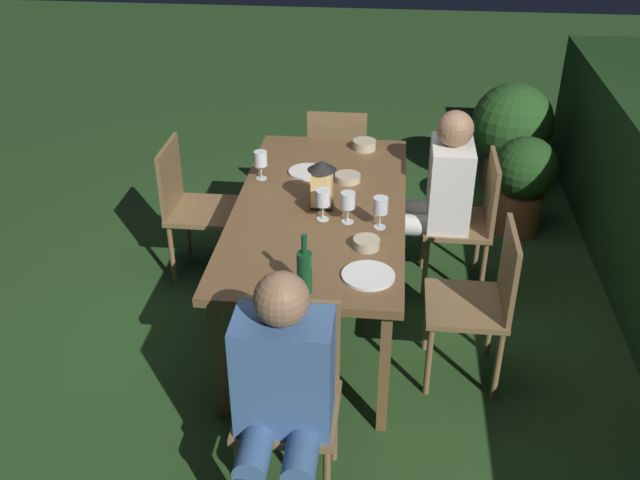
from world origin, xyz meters
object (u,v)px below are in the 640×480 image
(bowl_olives, at_px, (348,178))
(bowl_bread, at_px, (364,144))
(potted_plant_corner, at_px, (524,180))
(chair_side_right_a, at_px, (469,217))
(dining_table, at_px, (320,213))
(wine_glass_c, at_px, (261,160))
(person_in_blue, at_px, (282,395))
(bowl_salad, at_px, (366,243))
(wine_glass_b, at_px, (381,207))
(wine_glass_d, at_px, (348,202))
(green_bottle_on_table, at_px, (304,271))
(chair_side_right_b, at_px, (481,298))
(wine_glass_a, at_px, (323,199))
(chair_head_near, at_px, (338,159))
(chair_head_far, at_px, (290,390))
(lantern_centerpiece, at_px, (322,181))
(potted_plant_by_hedge, at_px, (512,130))
(plate_b, at_px, (308,172))
(person_in_cream, at_px, (438,193))
(plate_a, at_px, (368,275))
(chair_side_left_a, at_px, (191,203))

(bowl_olives, xyz_separation_m, bowl_bread, (-0.47, 0.07, 0.01))
(potted_plant_corner, bearing_deg, chair_side_right_a, -30.56)
(dining_table, height_order, chair_side_right_a, chair_side_right_a)
(bowl_bread, bearing_deg, potted_plant_corner, 109.25)
(wine_glass_c, bearing_deg, potted_plant_corner, 117.73)
(person_in_blue, bearing_deg, potted_plant_corner, 153.17)
(bowl_olives, bearing_deg, bowl_salad, 11.15)
(wine_glass_b, distance_m, potted_plant_corner, 1.74)
(wine_glass_d, bearing_deg, green_bottle_on_table, -12.15)
(dining_table, xyz_separation_m, wine_glass_b, (0.22, 0.33, 0.17))
(chair_side_right_b, distance_m, wine_glass_b, 0.68)
(wine_glass_a, bearing_deg, wine_glass_c, -138.09)
(chair_head_near, xyz_separation_m, wine_glass_d, (1.37, 0.16, 0.38))
(chair_head_near, distance_m, wine_glass_a, 1.40)
(bowl_salad, bearing_deg, bowl_olives, -168.85)
(dining_table, relative_size, chair_head_far, 2.16)
(chair_side_right_a, height_order, bowl_olives, chair_side_right_a)
(wine_glass_d, xyz_separation_m, bowl_bread, (-0.96, 0.04, -0.09))
(chair_head_near, xyz_separation_m, lantern_centerpiece, (1.21, 0.01, 0.41))
(wine_glass_c, bearing_deg, potted_plant_by_hedge, 133.18)
(wine_glass_c, distance_m, wine_glass_d, 0.71)
(lantern_centerpiece, height_order, plate_b, lantern_centerpiece)
(wine_glass_d, relative_size, potted_plant_corner, 0.24)
(person_in_cream, bearing_deg, bowl_bread, -127.96)
(wine_glass_b, bearing_deg, bowl_olives, -158.92)
(bowl_bread, relative_size, potted_plant_corner, 0.21)
(chair_head_far, bearing_deg, plate_a, 149.81)
(lantern_centerpiece, bearing_deg, person_in_cream, 124.27)
(chair_side_right_b, height_order, wine_glass_a, wine_glass_a)
(bowl_bread, bearing_deg, wine_glass_b, 7.51)
(chair_head_near, distance_m, wine_glass_c, 1.05)
(chair_head_far, xyz_separation_m, lantern_centerpiece, (-1.17, 0.01, 0.41))
(chair_head_near, distance_m, bowl_bread, 0.54)
(chair_side_right_a, xyz_separation_m, bowl_olives, (0.12, -0.72, 0.28))
(chair_head_near, height_order, lantern_centerpiece, lantern_centerpiece)
(chair_side_left_a, xyz_separation_m, bowl_bread, (-0.36, 1.05, 0.29))
(plate_a, height_order, bowl_olives, bowl_olives)
(chair_side_left_a, distance_m, chair_head_near, 1.15)
(chair_side_left_a, bearing_deg, potted_plant_corner, 109.02)
(person_in_blue, height_order, bowl_salad, person_in_blue)
(person_in_cream, bearing_deg, bowl_olives, -77.72)
(chair_head_near, bearing_deg, potted_plant_corner, 88.76)
(chair_head_far, distance_m, wine_glass_a, 1.09)
(plate_a, bearing_deg, plate_b, -159.16)
(wine_glass_c, bearing_deg, wine_glass_b, 54.34)
(chair_side_right_b, distance_m, bowl_bread, 1.40)
(wine_glass_b, distance_m, plate_a, 0.48)
(chair_side_right_b, relative_size, person_in_cream, 0.76)
(chair_side_right_b, distance_m, person_in_cream, 0.88)
(lantern_centerpiece, height_order, green_bottle_on_table, green_bottle_on_table)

